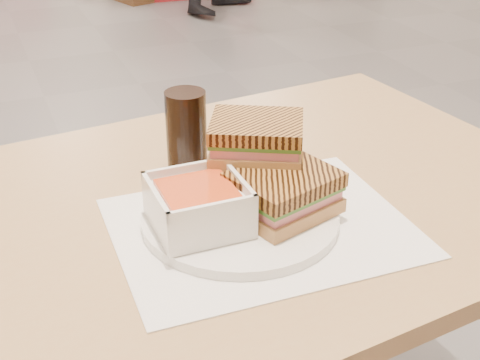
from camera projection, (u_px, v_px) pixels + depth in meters
name	position (u px, v px, depth m)	size (l,w,h in m)	color
main_table	(180.00, 278.00, 1.00)	(1.27, 0.84, 0.75)	#A28052
tray_liner	(261.00, 227.00, 0.91)	(0.40, 0.32, 0.00)	white
plate	(240.00, 218.00, 0.91)	(0.27, 0.27, 0.01)	white
soup_bowl	(198.00, 207.00, 0.87)	(0.12, 0.12, 0.06)	white
panini_lower	(284.00, 192.00, 0.90)	(0.16, 0.14, 0.06)	#AE8451
panini_upper	(257.00, 139.00, 0.94)	(0.16, 0.15, 0.06)	#AE8451
cola_glass	(186.00, 133.00, 1.02)	(0.06, 0.06, 0.13)	black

